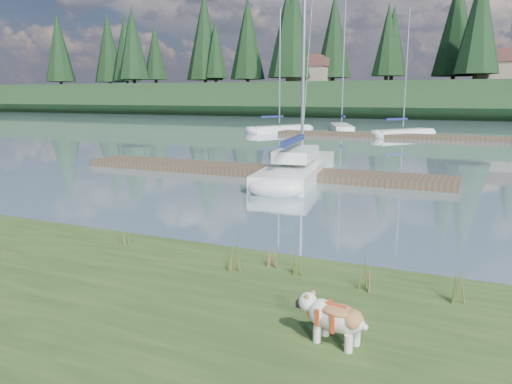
% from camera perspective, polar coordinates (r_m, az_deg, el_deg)
% --- Properties ---
extents(ground, '(200.00, 200.00, 0.00)m').
position_cam_1_polar(ground, '(40.18, 17.88, 5.84)').
color(ground, '#7793A0').
rests_on(ground, ground).
extents(bank, '(60.00, 9.00, 0.35)m').
position_cam_1_polar(bank, '(6.68, -23.97, -17.37)').
color(bank, '#385222').
rests_on(bank, ground).
extents(ridge, '(200.00, 20.00, 5.00)m').
position_cam_1_polar(ridge, '(82.92, 21.55, 9.73)').
color(ridge, '#1B3319').
rests_on(ridge, ground).
extents(bulldog, '(0.91, 0.47, 0.54)m').
position_cam_1_polar(bulldog, '(6.12, 9.01, -13.84)').
color(bulldog, silver).
rests_on(bulldog, bank).
extents(sailboat_main, '(3.40, 9.82, 13.78)m').
position_cam_1_polar(sailboat_main, '(21.17, 5.21, 3.28)').
color(sailboat_main, white).
rests_on(sailboat_main, ground).
extents(dock_near, '(16.00, 2.00, 0.30)m').
position_cam_1_polar(dock_near, '(20.88, -0.11, 2.47)').
color(dock_near, '#4C3D2C').
rests_on(dock_near, ground).
extents(dock_far, '(26.00, 2.20, 0.30)m').
position_cam_1_polar(dock_far, '(40.00, 20.75, 5.85)').
color(dock_far, '#4C3D2C').
rests_on(dock_far, ground).
extents(sailboat_bg_0, '(4.52, 7.16, 10.64)m').
position_cam_1_polar(sailboat_bg_0, '(45.39, 3.28, 7.29)').
color(sailboat_bg_0, white).
rests_on(sailboat_bg_0, ground).
extents(sailboat_bg_1, '(4.24, 7.99, 11.86)m').
position_cam_1_polar(sailboat_bg_1, '(48.08, 9.65, 7.36)').
color(sailboat_bg_1, white).
rests_on(sailboat_bg_1, ground).
extents(sailboat_bg_2, '(4.76, 6.14, 10.01)m').
position_cam_1_polar(sailboat_bg_2, '(42.30, 16.96, 6.57)').
color(sailboat_bg_2, white).
rests_on(sailboat_bg_2, ground).
extents(weed_0, '(0.17, 0.14, 0.71)m').
position_cam_1_polar(weed_0, '(8.37, -2.52, -7.09)').
color(weed_0, '#475B23').
rests_on(weed_0, bank).
extents(weed_1, '(0.17, 0.14, 0.43)m').
position_cam_1_polar(weed_1, '(8.65, 1.95, -7.31)').
color(weed_1, '#475B23').
rests_on(weed_1, bank).
extents(weed_2, '(0.17, 0.14, 0.64)m').
position_cam_1_polar(weed_2, '(7.80, 12.30, -8.95)').
color(weed_2, '#475B23').
rests_on(weed_2, bank).
extents(weed_3, '(0.17, 0.14, 0.45)m').
position_cam_1_polar(weed_3, '(10.21, -14.81, -4.75)').
color(weed_3, '#475B23').
rests_on(weed_3, bank).
extents(weed_4, '(0.17, 0.14, 0.41)m').
position_cam_1_polar(weed_4, '(8.28, 5.03, -8.23)').
color(weed_4, '#475B23').
rests_on(weed_4, bank).
extents(weed_5, '(0.17, 0.14, 0.62)m').
position_cam_1_polar(weed_5, '(7.69, 21.87, -9.85)').
color(weed_5, '#475B23').
rests_on(weed_5, bank).
extents(mud_lip, '(60.00, 0.50, 0.14)m').
position_cam_1_polar(mud_lip, '(9.90, -4.52, -7.74)').
color(mud_lip, '#33281C').
rests_on(mud_lip, ground).
extents(conifer_0, '(5.72, 5.72, 14.15)m').
position_cam_1_polar(conifer_0, '(97.64, -13.92, 16.21)').
color(conifer_0, '#382619').
rests_on(conifer_0, ridge).
extents(conifer_1, '(4.40, 4.40, 11.30)m').
position_cam_1_polar(conifer_1, '(92.62, -4.66, 15.94)').
color(conifer_1, '#382619').
rests_on(conifer_1, ridge).
extents(conifer_2, '(6.60, 6.60, 16.05)m').
position_cam_1_polar(conifer_2, '(83.86, 3.73, 18.02)').
color(conifer_2, '#382619').
rests_on(conifer_2, ridge).
extents(conifer_3, '(4.84, 4.84, 12.25)m').
position_cam_1_polar(conifer_3, '(83.51, 14.83, 16.48)').
color(conifer_3, '#382619').
rests_on(conifer_3, ridge).
extents(conifer_4, '(6.16, 6.16, 15.10)m').
position_cam_1_polar(conifer_4, '(76.45, 24.18, 17.47)').
color(conifer_4, '#382619').
rests_on(conifer_4, ridge).
extents(house_0, '(6.30, 5.30, 4.65)m').
position_cam_1_polar(house_0, '(84.20, 6.14, 13.70)').
color(house_0, gray).
rests_on(house_0, ridge).
extents(house_1, '(6.30, 5.30, 4.65)m').
position_cam_1_polar(house_1, '(80.91, 26.06, 12.79)').
color(house_1, gray).
rests_on(house_1, ridge).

